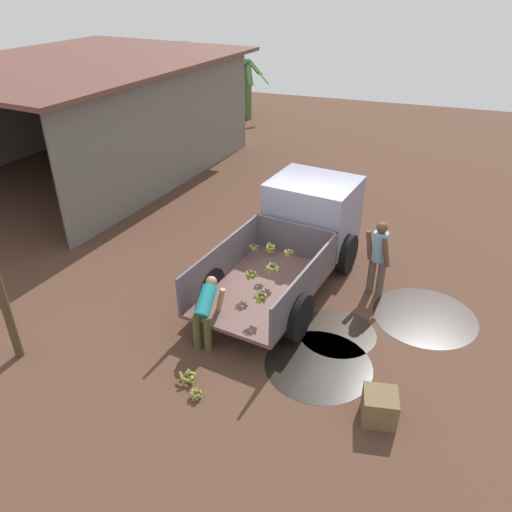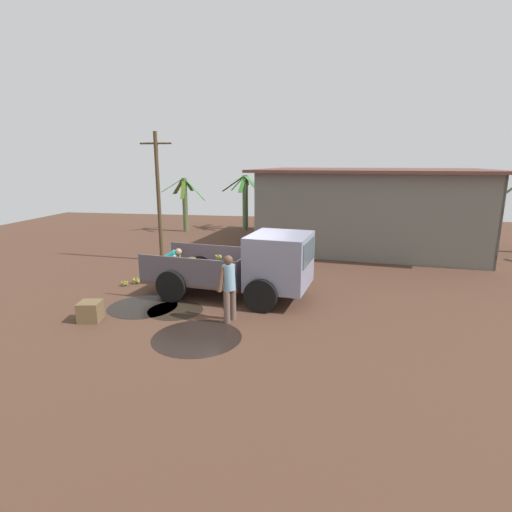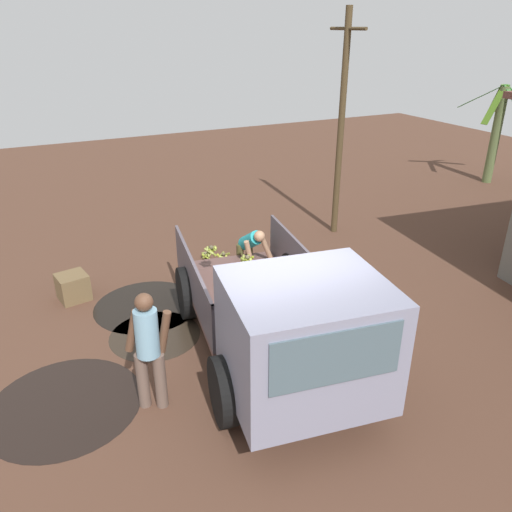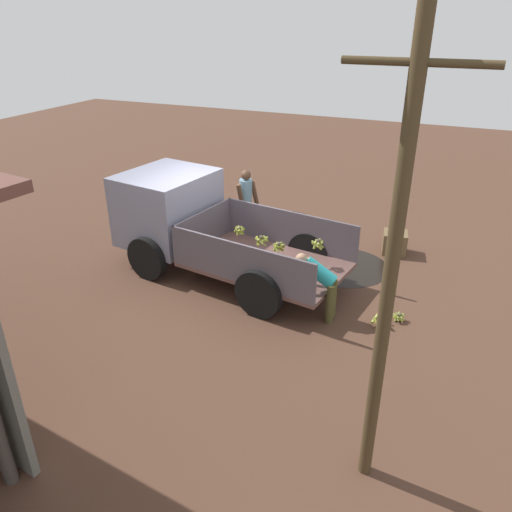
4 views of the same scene
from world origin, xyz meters
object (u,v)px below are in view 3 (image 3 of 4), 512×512
Objects in this scene: wooden_crate_0 at (73,287)px; banana_bunch_on_ground_0 at (223,256)px; cargo_truck at (291,329)px; person_worker_loading at (250,248)px; person_foreground_visitor at (148,346)px; utility_pole at (341,124)px; banana_bunch_on_ground_1 at (206,255)px.

banana_bunch_on_ground_0 is at bearing 95.01° from wooden_crate_0.
cargo_truck is 4.78m from wooden_crate_0.
cargo_truck is at bearing -20.66° from person_worker_loading.
person_foreground_visitor is (-0.60, -1.77, -0.11)m from cargo_truck.
banana_bunch_on_ground_1 is at bearing -87.75° from utility_pole.
banana_bunch_on_ground_0 is at bearing -177.50° from person_worker_loading.
cargo_truck is 4.55m from banana_bunch_on_ground_0.
person_worker_loading is (-2.67, 2.73, -0.22)m from person_foreground_visitor.
cargo_truck is 3.43m from person_worker_loading.
person_worker_loading is (-3.27, 0.97, -0.33)m from cargo_truck.
wooden_crate_0 is at bearing -84.99° from banana_bunch_on_ground_0.
person_foreground_visitor is 5.41× the size of banana_bunch_on_ground_0.
wooden_crate_0 is (-3.49, -0.56, -0.70)m from person_foreground_visitor.
utility_pole reaches higher than banana_bunch_on_ground_0.
cargo_truck reaches higher than wooden_crate_0.
person_worker_loading is at bearing 6.73° from banana_bunch_on_ground_0.
utility_pole reaches higher than person_worker_loading.
cargo_truck is at bearing -81.39° from person_foreground_visitor.
banana_bunch_on_ground_1 is at bearing -167.23° from person_worker_loading.
utility_pole is 16.14× the size of banana_bunch_on_ground_0.
cargo_truck is at bearing -39.95° from utility_pole.
banana_bunch_on_ground_1 is (-1.38, -0.42, -0.64)m from person_worker_loading.
banana_bunch_on_ground_1 is 0.45× the size of wooden_crate_0.
cargo_truck reaches higher than banana_bunch_on_ground_0.
banana_bunch_on_ground_0 is 3.18m from wooden_crate_0.
person_worker_loading is at bearing 76.03° from wooden_crate_0.
banana_bunch_on_ground_0 is (-3.77, 2.60, -0.82)m from person_foreground_visitor.
person_worker_loading is 3.43m from wooden_crate_0.
utility_pole is (-4.80, 4.02, 1.60)m from cargo_truck.
person_foreground_visitor is at bearing -34.62° from banana_bunch_on_ground_0.
wooden_crate_0 is at bearing -141.53° from cargo_truck.
banana_bunch_on_ground_1 is at bearing 101.15° from wooden_crate_0.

